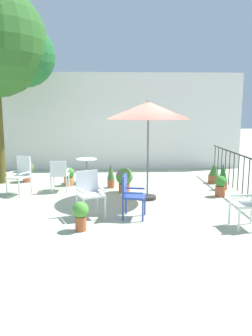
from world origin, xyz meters
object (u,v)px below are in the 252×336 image
patio_umbrella_0 (148,111)px  potted_plant_0 (27,170)px  potted_plant_7 (124,178)px  potted_plant_3 (81,214)px  patio_chair_4 (59,173)px  cafe_table_0 (87,166)px  patio_chair_0 (89,190)px  potted_plant_4 (69,176)px  patio_chair_3 (130,193)px  potted_plant_2 (214,174)px  patio_chair_1 (251,200)px  patio_chair_2 (21,173)px  potted_plant_1 (111,175)px  potted_plant_5 (223,177)px  potted_plant_6 (220,185)px

patio_umbrella_0 → potted_plant_0: patio_umbrella_0 is taller
potted_plant_7 → potted_plant_3: bearing=-107.5°
patio_chair_4 → potted_plant_0: size_ratio=1.33×
cafe_table_0 → patio_chair_0: 3.26m
patio_umbrella_0 → potted_plant_4: bearing=144.0°
patio_umbrella_0 → patio_chair_3: patio_umbrella_0 is taller
patio_chair_0 → potted_plant_2: 4.66m
patio_chair_1 → patio_chair_2: patio_chair_2 is taller
patio_chair_3 → potted_plant_2: (2.69, 3.14, -0.23)m
cafe_table_0 → potted_plant_2: 3.86m
patio_chair_4 → potted_plant_3: (0.85, -2.97, -0.19)m
potted_plant_3 → potted_plant_7: 2.96m
patio_chair_3 → patio_umbrella_0: bearing=70.8°
potted_plant_1 → potted_plant_4: 1.28m
potted_plant_4 → potted_plant_7: 1.82m
patio_chair_0 → potted_plant_7: size_ratio=1.43×
potted_plant_3 → potted_plant_2: bearing=46.6°
potted_plant_0 → potted_plant_5: 5.84m
patio_chair_0 → patio_chair_2: bearing=134.9°
potted_plant_7 → cafe_table_0: bearing=131.3°
potted_plant_5 → potted_plant_7: size_ratio=1.11×
patio_umbrella_0 → potted_plant_4: 3.25m
potted_plant_0 → potted_plant_5: bearing=-12.1°
patio_chair_1 → patio_chair_3: 2.32m
patio_chair_4 → patio_chair_1: bearing=-36.1°
patio_chair_1 → patio_chair_4: size_ratio=1.12×
patio_chair_3 → potted_plant_4: (-1.66, 2.98, -0.24)m
cafe_table_0 → potted_plant_0: bearing=173.9°
patio_umbrella_0 → patio_chair_1: bearing=-50.4°
patio_chair_2 → potted_plant_5: (5.47, 0.28, -0.20)m
potted_plant_6 → patio_umbrella_0: bearing=-174.5°
potted_plant_4 → potted_plant_3: bearing=-79.2°
potted_plant_1 → patio_chair_0: bearing=-99.5°
potted_plant_3 → potted_plant_1: bearing=81.1°
patio_chair_0 → cafe_table_0: bearing=95.5°
patio_chair_2 → patio_chair_3: size_ratio=1.10×
patio_chair_0 → potted_plant_5: patio_chair_0 is taller
patio_chair_1 → patio_chair_4: 4.99m
potted_plant_4 → potted_plant_6: bearing=-18.8°
potted_plant_0 → patio_chair_0: bearing=-57.9°
cafe_table_0 → potted_plant_7: 1.67m
patio_umbrella_0 → patio_chair_3: bearing=-109.2°
potted_plant_1 → potted_plant_3: 3.43m
potted_plant_0 → potted_plant_2: size_ratio=1.05×
patio_umbrella_0 → potted_plant_0: bearing=148.6°
patio_chair_1 → potted_plant_2: (0.46, 3.82, -0.25)m
potted_plant_1 → potted_plant_5: (3.11, -0.34, -0.00)m
potted_plant_3 → patio_chair_1: bearing=0.7°
patio_chair_3 → potted_plant_0: bearing=130.2°
potted_plant_2 → potted_plant_4: size_ratio=1.14×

